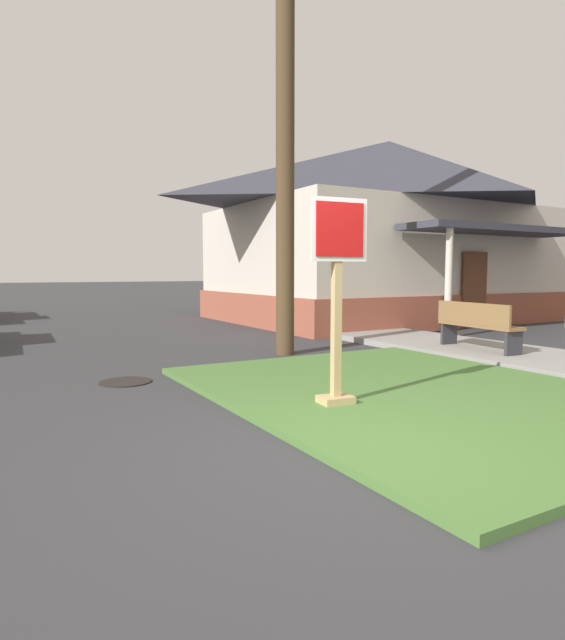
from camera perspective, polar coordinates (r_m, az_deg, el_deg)
name	(u,v)px	position (r m, az deg, el deg)	size (l,w,h in m)	color
ground_plane	(359,461)	(4.46, 8.20, -14.76)	(160.00, 160.00, 0.00)	#333335
grass_corner_patch	(413,392)	(6.80, 13.79, -7.51)	(4.53, 5.81, 0.08)	#477033
sidewalk_strip	(412,340)	(11.77, 13.74, -2.07)	(2.20, 14.68, 0.12)	gray
stop_sign	(337,307)	(5.76, 5.87, 1.35)	(0.67, 0.31, 2.22)	tan
manhole_cover	(125,382)	(7.67, -16.47, -6.37)	(0.70, 0.70, 0.02)	black
street_bench	(477,323)	(10.16, 20.08, -0.35)	(0.56, 1.74, 0.85)	brown
utility_pole	(285,38)	(10.53, 0.29, 27.94)	(1.59, 0.33, 10.87)	#4C3823
corner_house	(388,228)	(17.82, 11.23, 9.60)	(10.77, 8.65, 5.68)	brown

